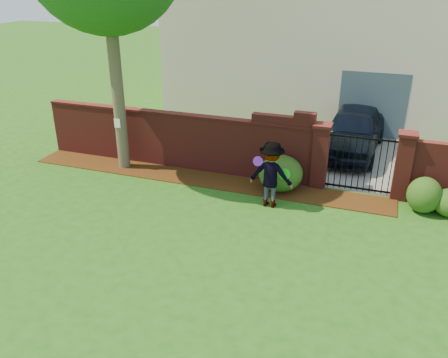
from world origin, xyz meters
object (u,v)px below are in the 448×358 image
(car, at_px, (352,133))
(frisbee_purple, at_px, (258,161))
(man, at_px, (271,175))
(frisbee_green, at_px, (285,174))

(car, distance_m, frisbee_purple, 5.16)
(car, relative_size, frisbee_purple, 18.08)
(frisbee_purple, bearing_deg, man, 38.47)
(man, distance_m, frisbee_purple, 0.57)
(frisbee_purple, relative_size, frisbee_green, 0.84)
(car, relative_size, frisbee_green, 15.13)
(car, distance_m, man, 4.82)
(car, xyz_separation_m, frisbee_green, (-1.26, -4.55, 0.21))
(frisbee_green, bearing_deg, man, 177.68)
(man, bearing_deg, car, -107.73)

